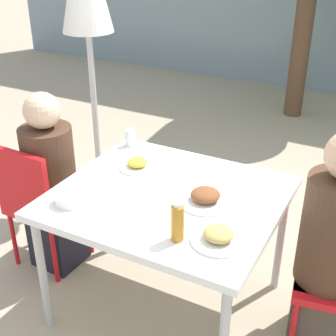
# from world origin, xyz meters

# --- Properties ---
(ground_plane) EXTENTS (24.00, 24.00, 0.00)m
(ground_plane) POSITION_xyz_m (0.00, 0.00, 0.00)
(ground_plane) COLOR tan
(dining_table) EXTENTS (1.13, 1.00, 0.75)m
(dining_table) POSITION_xyz_m (0.00, 0.00, 0.69)
(dining_table) COLOR white
(dining_table) RESTS_ON ground
(chair_left) EXTENTS (0.42, 0.42, 0.85)m
(chair_left) POSITION_xyz_m (-0.87, -0.05, 0.49)
(chair_left) COLOR red
(chair_left) RESTS_ON ground
(person_left) EXTENTS (0.31, 0.31, 1.15)m
(person_left) POSITION_xyz_m (-0.81, 0.03, 0.55)
(person_left) COLOR black
(person_left) RESTS_ON ground
(person_right) EXTENTS (0.34, 0.34, 1.21)m
(person_right) POSITION_xyz_m (0.81, 0.13, 0.58)
(person_right) COLOR #473D33
(person_right) RESTS_ON ground
(plate_0) EXTENTS (0.24, 0.24, 0.07)m
(plate_0) POSITION_xyz_m (0.38, -0.25, 0.77)
(plate_0) COLOR white
(plate_0) RESTS_ON dining_table
(plate_1) EXTENTS (0.27, 0.27, 0.07)m
(plate_1) POSITION_xyz_m (0.20, 0.02, 0.77)
(plate_1) COLOR white
(plate_1) RESTS_ON dining_table
(plate_2) EXTENTS (0.20, 0.20, 0.06)m
(plate_2) POSITION_xyz_m (-0.29, 0.17, 0.77)
(plate_2) COLOR white
(plate_2) RESTS_ON dining_table
(bottle) EXTENTS (0.06, 0.06, 0.19)m
(bottle) POSITION_xyz_m (0.22, -0.32, 0.84)
(bottle) COLOR #B7751E
(bottle) RESTS_ON dining_table
(drinking_cup) EXTENTS (0.07, 0.07, 0.10)m
(drinking_cup) POSITION_xyz_m (-0.48, 0.42, 0.80)
(drinking_cup) COLOR white
(drinking_cup) RESTS_ON dining_table
(salad_bowl) EXTENTS (0.15, 0.15, 0.05)m
(salad_bowl) POSITION_xyz_m (-0.39, -0.30, 0.77)
(salad_bowl) COLOR white
(salad_bowl) RESTS_ON dining_table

